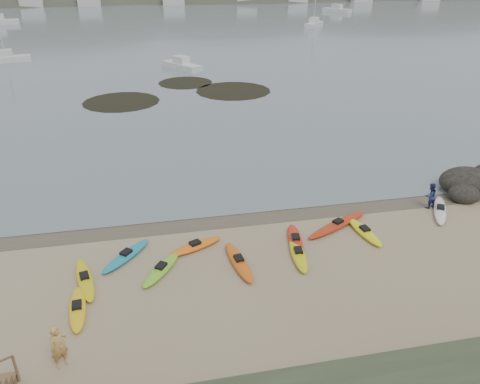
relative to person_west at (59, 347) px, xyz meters
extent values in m
plane|color=tan|center=(8.76, 9.96, -0.91)|extent=(600.00, 600.00, 0.00)
plane|color=brown|center=(8.76, 9.66, -0.91)|extent=(60.00, 60.00, 0.00)
ellipsoid|color=teal|center=(2.23, 6.63, -0.74)|extent=(2.74, 3.12, 0.34)
ellipsoid|color=orange|center=(5.73, 6.81, -0.74)|extent=(3.18, 1.93, 0.34)
ellipsoid|color=#7ED62A|center=(3.90, 5.11, -0.74)|extent=(2.33, 3.01, 0.34)
ellipsoid|color=orange|center=(7.69, 5.00, -0.74)|extent=(1.16, 3.74, 0.34)
ellipsoid|color=#FFF815|center=(15.02, 6.42, -0.74)|extent=(1.13, 3.24, 0.34)
ellipsoid|color=white|center=(20.51, 7.81, -0.74)|extent=(2.52, 3.55, 0.34)
ellipsoid|color=yellow|center=(0.24, 2.94, -0.74)|extent=(0.97, 3.13, 0.34)
ellipsoid|color=yellow|center=(10.79, 5.09, -0.74)|extent=(1.10, 3.41, 0.34)
ellipsoid|color=#B93012|center=(13.88, 7.44, -0.74)|extent=(4.53, 2.86, 0.34)
ellipsoid|color=yellow|center=(0.36, 5.02, -0.74)|extent=(1.50, 3.67, 0.34)
ellipsoid|color=red|center=(11.04, 6.32, -0.74)|extent=(1.25, 3.41, 0.34)
imported|color=tan|center=(0.00, 0.00, 0.00)|extent=(0.79, 0.74, 1.82)
imported|color=navy|center=(20.20, 8.56, -0.10)|extent=(0.90, 0.77, 1.61)
ellipsoid|color=black|center=(23.93, 10.39, -0.64)|extent=(3.55, 2.76, 1.77)
ellipsoid|color=black|center=(22.93, 9.09, -0.73)|extent=(1.97, 1.77, 1.18)
cylinder|color=black|center=(1.24, 36.41, -0.88)|extent=(8.07, 8.07, 0.04)
cylinder|color=black|center=(13.76, 38.62, -0.88)|extent=(8.58, 8.58, 0.04)
cylinder|color=black|center=(8.73, 43.59, -0.88)|extent=(6.60, 6.60, 0.04)
cube|color=silver|center=(-15.92, 61.69, -0.43)|extent=(7.12, 3.47, 0.96)
cube|color=silver|center=(9.01, 51.77, -0.45)|extent=(5.23, 6.53, 0.93)
cube|color=silver|center=(42.16, 91.42, -0.38)|extent=(6.19, 7.33, 1.06)
cube|color=silver|center=(59.40, 120.65, -0.31)|extent=(6.96, 8.29, 1.19)
ellipsoid|color=#384235|center=(-36.24, 204.96, -18.91)|extent=(220.00, 120.00, 80.00)
ellipsoid|color=#384235|center=(43.76, 199.96, -16.21)|extent=(200.00, 110.00, 68.00)
ellipsoid|color=#384235|center=(128.76, 209.96, -18.01)|extent=(230.00, 130.00, 76.00)
cube|color=beige|center=(-33.24, 154.96, 1.09)|extent=(7.00, 5.00, 4.00)
cube|color=beige|center=(-9.24, 154.96, 1.09)|extent=(7.00, 5.00, 4.00)
camera|label=1|loc=(3.96, -13.79, 12.66)|focal=35.00mm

